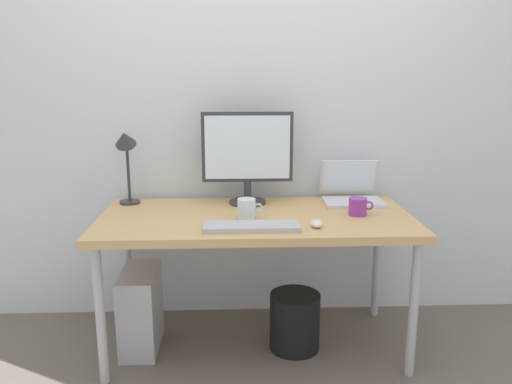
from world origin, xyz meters
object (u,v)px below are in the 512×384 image
Objects in this scene: desk_lamp at (126,150)px; desk at (256,226)px; computer_tower at (141,309)px; keyboard at (252,227)px; glass_cup at (247,209)px; coffee_mug at (358,207)px; laptop at (351,191)px; monitor at (247,153)px; wastebasket at (295,321)px; mouse at (316,223)px.

desk is at bearing -19.48° from desk_lamp.
keyboard is at bearing -22.55° from computer_tower.
glass_cup is (-0.02, 0.17, 0.04)m from keyboard.
coffee_mug is at bearing -1.07° from computer_tower.
laptop reaches higher than desk.
monitor is 0.92m from wastebasket.
laptop is at bearing 0.96° from desk_lamp.
glass_cup is at bearing -92.19° from monitor.
wastebasket is (-0.34, -0.31, -0.62)m from laptop.
keyboard reaches higher than desk.
monitor is at bearing 124.26° from mouse.
desk is 0.41m from monitor.
keyboard reaches higher than computer_tower.
computer_tower is at bearing 179.56° from desk.
keyboard is 1.05× the size of computer_tower.
computer_tower is at bearing -157.34° from monitor.
glass_cup is (-0.59, -0.32, -0.01)m from laptop.
desk_lamp is at bearing 167.84° from coffee_mug.
mouse is 0.61m from wastebasket.
monitor is 1.13× the size of keyboard.
desk is 5.19× the size of wastebasket.
monitor reaches higher than glass_cup.
keyboard is 4.89× the size of mouse.
keyboard is at bearing -139.09° from laptop.
monitor is at bearing -0.05° from desk_lamp.
laptop is 1.07× the size of wastebasket.
keyboard is at bearing -140.73° from wastebasket.
laptop is at bearing 2.08° from monitor.
glass_cup is at bearing -175.48° from coffee_mug.
desk is 0.52m from coffee_mug.
glass_cup is at bearing -151.32° from laptop.
desk is at bearing 142.16° from mouse.
glass_cup is at bearing -176.49° from wastebasket.
desk_lamp reaches higher than laptop.
mouse is at bearing -13.88° from computer_tower.
monitor is 1.17× the size of desk_lamp.
coffee_mug is (0.54, 0.22, 0.03)m from keyboard.
mouse is at bearing -66.62° from wastebasket.
keyboard is 0.80m from computer_tower.
mouse is 0.31m from coffee_mug.
coffee_mug is 0.30× the size of computer_tower.
monitor is 1.55× the size of laptop.
laptop is 0.77m from wastebasket.
wastebasket is (0.24, -0.28, -0.84)m from monitor.
computer_tower is (-0.57, 0.24, -0.51)m from keyboard.
desk is at bearing -154.20° from laptop.
laptop reaches higher than computer_tower.
desk is at bearing 51.84° from glass_cup.
coffee_mug is at bearing -25.08° from monitor.
keyboard is at bearing -36.01° from desk_lamp.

